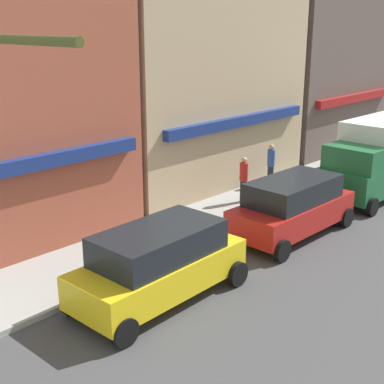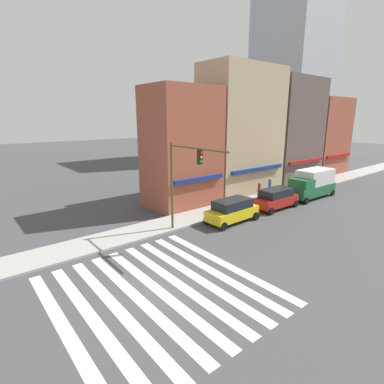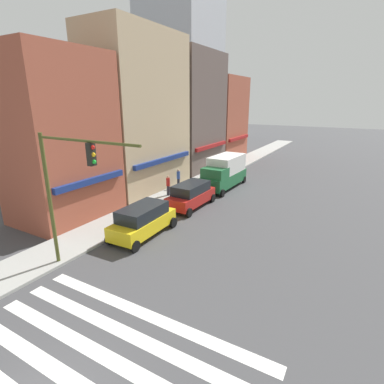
% 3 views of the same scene
% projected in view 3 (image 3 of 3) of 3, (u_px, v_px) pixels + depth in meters
% --- Properties ---
extents(storefront_row, '(34.22, 5.30, 13.94)m').
position_uv_depth(storefront_row, '(171.00, 118.00, 31.38)').
color(storefront_row, '#9E4C38').
rests_on(storefront_row, ground_plane).
extents(tower_distant, '(14.56, 13.27, 41.05)m').
position_uv_depth(tower_distant, '(181.00, 36.00, 60.24)').
color(tower_distant, '#B2B7C1').
rests_on(tower_distant, ground_plane).
extents(traffic_signal, '(0.32, 5.92, 6.73)m').
position_uv_depth(traffic_signal, '(65.00, 180.00, 13.57)').
color(traffic_signal, '#474C1E').
rests_on(traffic_signal, ground_plane).
extents(suv_yellow, '(4.75, 2.12, 1.94)m').
position_uv_depth(suv_yellow, '(143.00, 220.00, 18.52)').
color(suv_yellow, yellow).
rests_on(suv_yellow, ground_plane).
extents(suv_red, '(4.73, 2.12, 1.94)m').
position_uv_depth(suv_red, '(191.00, 195.00, 23.49)').
color(suv_red, '#B21E19').
rests_on(suv_red, ground_plane).
extents(box_truck_green, '(6.25, 2.42, 3.04)m').
position_uv_depth(box_truck_green, '(224.00, 172.00, 28.62)').
color(box_truck_green, '#1E6638').
rests_on(box_truck_green, ground_plane).
extents(pedestrian_blue_shirt, '(0.32, 0.32, 1.77)m').
position_uv_depth(pedestrian_blue_shirt, '(178.00, 178.00, 28.33)').
color(pedestrian_blue_shirt, '#23232D').
rests_on(pedestrian_blue_shirt, sidewalk_left).
extents(pedestrian_red_jacket, '(0.32, 0.32, 1.77)m').
position_uv_depth(pedestrian_red_jacket, '(168.00, 185.00, 25.98)').
color(pedestrian_red_jacket, '#23232D').
rests_on(pedestrian_red_jacket, sidewalk_left).
extents(fire_hydrant, '(0.24, 0.24, 0.84)m').
position_uv_depth(fire_hydrant, '(118.00, 223.00, 19.08)').
color(fire_hydrant, red).
rests_on(fire_hydrant, sidewalk_left).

